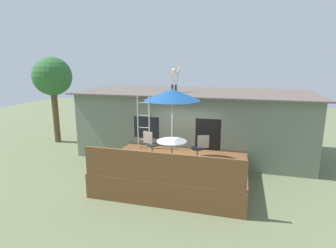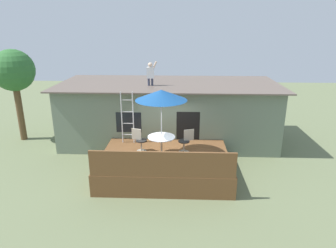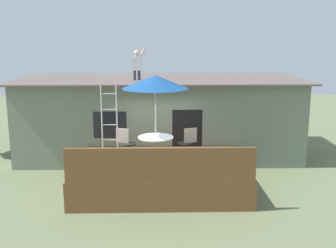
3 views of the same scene
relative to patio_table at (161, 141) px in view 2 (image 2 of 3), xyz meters
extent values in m
plane|color=#66704C|center=(0.13, 0.07, -1.39)|extent=(40.00, 40.00, 0.00)
cube|color=slate|center=(0.13, 3.67, 0.04)|extent=(10.00, 4.00, 2.84)
cube|color=#66564C|center=(0.13, 3.67, 1.49)|extent=(10.50, 4.50, 0.06)
cube|color=black|center=(-1.52, 1.68, 0.16)|extent=(1.10, 0.03, 0.90)
cube|color=black|center=(1.04, 1.68, -0.34)|extent=(1.00, 0.03, 2.00)
cube|color=brown|center=(0.13, 0.07, -0.99)|extent=(4.89, 3.79, 0.80)
cube|color=brown|center=(0.13, -1.78, -0.14)|extent=(4.79, 0.08, 0.90)
cylinder|color=#A59E8C|center=(0.00, 0.00, -0.57)|extent=(0.48, 0.48, 0.03)
cylinder|color=#A59E8C|center=(0.00, 0.00, -0.22)|extent=(0.07, 0.07, 0.71)
cylinder|color=silver|center=(0.00, 0.00, 0.14)|extent=(1.04, 1.04, 0.03)
cylinder|color=silver|center=(0.00, 0.00, 0.61)|extent=(0.04, 0.04, 2.40)
cone|color=#194C8C|center=(0.00, 0.00, 1.76)|extent=(1.90, 1.90, 0.38)
cylinder|color=silver|center=(-1.72, 1.22, 0.51)|extent=(0.04, 0.04, 2.20)
cylinder|color=silver|center=(-1.24, 1.22, 0.51)|extent=(0.04, 0.04, 2.20)
cylinder|color=silver|center=(-1.48, 1.22, -0.24)|extent=(0.48, 0.03, 0.03)
cylinder|color=silver|center=(-1.48, 1.22, 0.26)|extent=(0.48, 0.03, 0.03)
cylinder|color=silver|center=(-1.48, 1.22, 0.76)|extent=(0.48, 0.03, 0.03)
cylinder|color=silver|center=(-1.48, 1.22, 1.26)|extent=(0.48, 0.03, 0.03)
cylinder|color=#33384C|center=(-0.76, 3.01, 1.69)|extent=(0.10, 0.10, 0.34)
cylinder|color=#33384C|center=(-0.60, 3.01, 1.69)|extent=(0.10, 0.10, 0.34)
cube|color=silver|center=(-0.68, 3.01, 2.11)|extent=(0.32, 0.20, 0.50)
sphere|color=beige|center=(-0.68, 3.01, 2.47)|extent=(0.20, 0.20, 0.20)
cylinder|color=beige|center=(-0.50, 3.01, 2.41)|extent=(0.26, 0.08, 0.44)
cylinder|color=#A59E8C|center=(-0.81, 0.29, -0.58)|extent=(0.40, 0.40, 0.02)
cylinder|color=#A59E8C|center=(-0.81, 0.29, -0.36)|extent=(0.06, 0.06, 0.44)
cylinder|color=black|center=(-0.81, 0.29, -0.13)|extent=(0.44, 0.44, 0.04)
cube|color=#A59E8C|center=(-1.00, 0.35, 0.11)|extent=(0.39, 0.17, 0.44)
cylinder|color=#A59E8C|center=(0.86, 0.28, -0.58)|extent=(0.40, 0.40, 0.02)
cylinder|color=#A59E8C|center=(0.86, 0.28, -0.36)|extent=(0.06, 0.06, 0.44)
cylinder|color=black|center=(0.86, 0.28, -0.13)|extent=(0.44, 0.44, 0.04)
cube|color=#A59E8C|center=(1.05, 0.34, 0.11)|extent=(0.39, 0.16, 0.44)
cylinder|color=brown|center=(-7.27, 3.45, 0.17)|extent=(0.31, 0.31, 3.11)
sphere|color=#2D662D|center=(-7.27, 3.45, 2.12)|extent=(1.98, 1.98, 1.98)
camera|label=1|loc=(2.28, -8.89, 2.81)|focal=29.50mm
camera|label=2|loc=(0.67, -10.56, 4.16)|focal=32.03mm
camera|label=3|loc=(0.08, -11.37, 2.96)|focal=42.93mm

